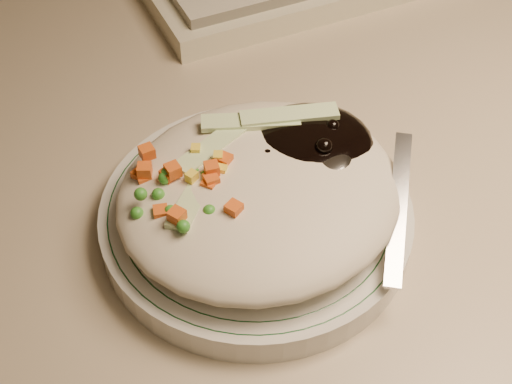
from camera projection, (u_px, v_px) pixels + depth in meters
desk at (216, 236)px, 0.75m from camera, size 1.40×0.70×0.74m
plate at (256, 217)px, 0.49m from camera, size 0.21×0.21×0.02m
plate_rim at (256, 208)px, 0.49m from camera, size 0.20×0.20×0.00m
meal at (262, 185)px, 0.47m from camera, size 0.21×0.19×0.05m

